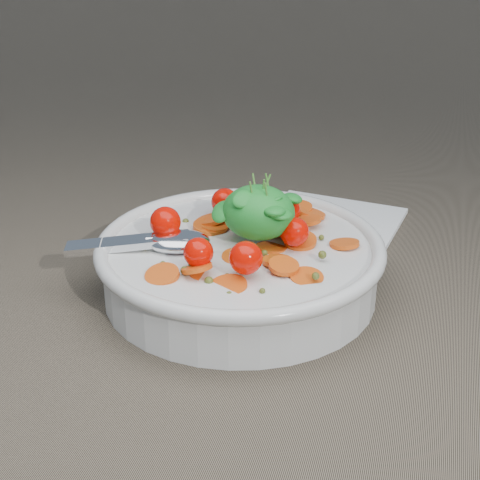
# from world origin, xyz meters

# --- Properties ---
(ground) EXTENTS (6.00, 6.00, 0.00)m
(ground) POSITION_xyz_m (0.00, 0.00, 0.00)
(ground) COLOR #716451
(ground) RESTS_ON ground
(bowl) EXTENTS (0.27, 0.25, 0.10)m
(bowl) POSITION_xyz_m (0.01, 0.02, 0.03)
(bowl) COLOR silver
(bowl) RESTS_ON ground
(napkin) EXTENTS (0.15, 0.14, 0.01)m
(napkin) POSITION_xyz_m (0.07, 0.19, 0.00)
(napkin) COLOR white
(napkin) RESTS_ON ground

